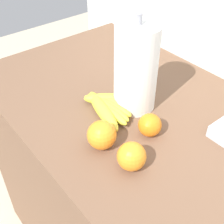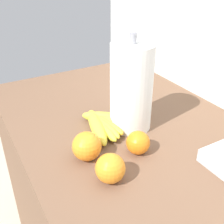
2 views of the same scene
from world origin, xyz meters
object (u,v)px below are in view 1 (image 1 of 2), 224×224
Objects in this scene: banana_bunch at (109,106)px; orange_center at (102,135)px; orange_front at (132,156)px; paper_towel_roll at (136,68)px; orange_back_left at (150,125)px.

banana_bunch is 0.16m from orange_center.
banana_bunch is 2.78× the size of orange_front.
orange_center is 0.23m from paper_towel_roll.
paper_towel_roll is (-0.13, 0.06, 0.10)m from orange_back_left.
orange_back_left is 0.13m from orange_front.
orange_back_left reaches higher than banana_bunch.
orange_back_left is (0.05, 0.13, -0.01)m from orange_center.
paper_towel_roll is at bearing 71.18° from banana_bunch.
orange_back_left is at bearing 115.98° from orange_front.
paper_towel_roll reaches higher than orange_front.
paper_towel_roll is at bearing 136.42° from orange_front.
orange_center is 1.20× the size of orange_back_left.
banana_bunch is 3.11× the size of orange_back_left.
paper_towel_roll is (-0.19, 0.18, 0.10)m from orange_front.
orange_front is (0.06, -0.12, 0.00)m from orange_back_left.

